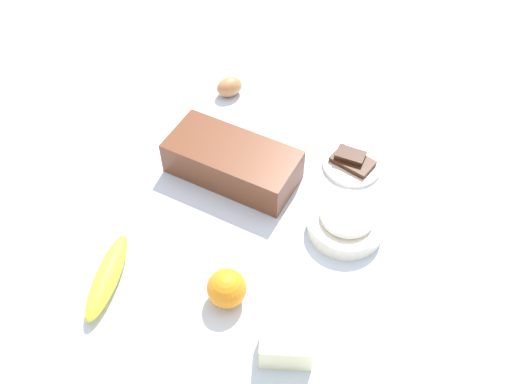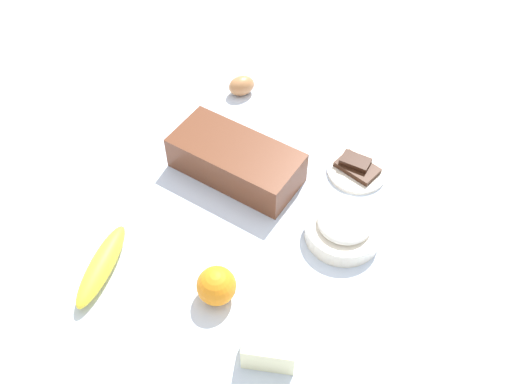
# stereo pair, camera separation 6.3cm
# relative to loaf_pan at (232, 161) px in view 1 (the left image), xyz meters

# --- Properties ---
(ground_plane) EXTENTS (2.40, 2.40, 0.02)m
(ground_plane) POSITION_rel_loaf_pan_xyz_m (-0.08, 0.05, -0.05)
(ground_plane) COLOR silver
(loaf_pan) EXTENTS (0.29, 0.14, 0.08)m
(loaf_pan) POSITION_rel_loaf_pan_xyz_m (0.00, 0.00, 0.00)
(loaf_pan) COLOR brown
(loaf_pan) RESTS_ON ground_plane
(flour_bowl) EXTENTS (0.15, 0.15, 0.07)m
(flour_bowl) POSITION_rel_loaf_pan_xyz_m (-0.27, 0.04, -0.01)
(flour_bowl) COLOR silver
(flour_bowl) RESTS_ON ground_plane
(banana) EXTENTS (0.09, 0.19, 0.04)m
(banana) POSITION_rel_loaf_pan_xyz_m (0.09, 0.34, -0.02)
(banana) COLOR yellow
(banana) RESTS_ON ground_plane
(orange_fruit) EXTENTS (0.07, 0.07, 0.07)m
(orange_fruit) POSITION_rel_loaf_pan_xyz_m (-0.13, 0.28, -0.01)
(orange_fruit) COLOR orange
(orange_fruit) RESTS_ON ground_plane
(butter_block) EXTENTS (0.11, 0.09, 0.06)m
(butter_block) POSITION_rel_loaf_pan_xyz_m (-0.27, 0.33, -0.01)
(butter_block) COLOR #F4EDB2
(butter_block) RESTS_ON ground_plane
(egg_near_butter) EXTENTS (0.08, 0.08, 0.05)m
(egg_near_butter) POSITION_rel_loaf_pan_xyz_m (0.13, -0.23, -0.02)
(egg_near_butter) COLOR #B37949
(egg_near_butter) RESTS_ON ground_plane
(chocolate_plate) EXTENTS (0.13, 0.13, 0.03)m
(chocolate_plate) POSITION_rel_loaf_pan_xyz_m (-0.23, -0.13, -0.03)
(chocolate_plate) COLOR silver
(chocolate_plate) RESTS_ON ground_plane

